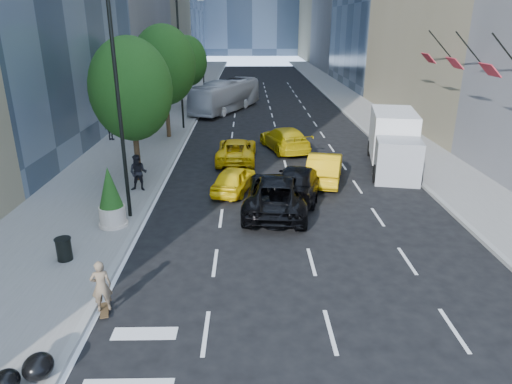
{
  "coord_description": "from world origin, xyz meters",
  "views": [
    {
      "loc": [
        -1.28,
        -14.6,
        8.14
      ],
      "look_at": [
        -0.96,
        3.0,
        1.6
      ],
      "focal_mm": 32.0,
      "sensor_mm": 36.0,
      "label": 1
    }
  ],
  "objects_px": {
    "black_sedan_mercedes": "(298,182)",
    "trash_can": "(64,250)",
    "city_bus": "(226,96)",
    "planter_shrub": "(111,198)",
    "box_truck": "(394,141)",
    "skateboarder": "(102,289)",
    "black_sedan_lincoln": "(277,193)"
  },
  "relations": [
    {
      "from": "black_sedan_lincoln",
      "to": "trash_can",
      "type": "xyz_separation_m",
      "value": [
        -7.91,
        -4.86,
        -0.28
      ]
    },
    {
      "from": "black_sedan_mercedes",
      "to": "trash_can",
      "type": "height_order",
      "value": "black_sedan_mercedes"
    },
    {
      "from": "skateboarder",
      "to": "box_truck",
      "type": "bearing_deg",
      "value": -147.11
    },
    {
      "from": "skateboarder",
      "to": "black_sedan_lincoln",
      "type": "bearing_deg",
      "value": -140.6
    },
    {
      "from": "box_truck",
      "to": "trash_can",
      "type": "bearing_deg",
      "value": -132.21
    },
    {
      "from": "skateboarder",
      "to": "planter_shrub",
      "type": "distance_m",
      "value": 6.18
    },
    {
      "from": "skateboarder",
      "to": "black_sedan_mercedes",
      "type": "height_order",
      "value": "skateboarder"
    },
    {
      "from": "skateboarder",
      "to": "trash_can",
      "type": "bearing_deg",
      "value": -68.43
    },
    {
      "from": "box_truck",
      "to": "planter_shrub",
      "type": "xyz_separation_m",
      "value": [
        -14.21,
        -8.3,
        -0.27
      ]
    },
    {
      "from": "black_sedan_mercedes",
      "to": "trash_can",
      "type": "relative_size",
      "value": 6.75
    },
    {
      "from": "skateboarder",
      "to": "box_truck",
      "type": "height_order",
      "value": "box_truck"
    },
    {
      "from": "trash_can",
      "to": "city_bus",
      "type": "bearing_deg",
      "value": 81.59
    },
    {
      "from": "planter_shrub",
      "to": "box_truck",
      "type": "bearing_deg",
      "value": 30.28
    },
    {
      "from": "black_sedan_mercedes",
      "to": "city_bus",
      "type": "bearing_deg",
      "value": -63.76
    },
    {
      "from": "city_bus",
      "to": "trash_can",
      "type": "relative_size",
      "value": 13.26
    },
    {
      "from": "city_bus",
      "to": "box_truck",
      "type": "distance_m",
      "value": 21.83
    },
    {
      "from": "skateboarder",
      "to": "trash_can",
      "type": "xyz_separation_m",
      "value": [
        -2.27,
        3.05,
        -0.26
      ]
    },
    {
      "from": "box_truck",
      "to": "planter_shrub",
      "type": "relative_size",
      "value": 2.76
    },
    {
      "from": "black_sedan_mercedes",
      "to": "city_bus",
      "type": "distance_m",
      "value": 24.18
    },
    {
      "from": "black_sedan_lincoln",
      "to": "box_truck",
      "type": "height_order",
      "value": "box_truck"
    },
    {
      "from": "black_sedan_lincoln",
      "to": "planter_shrub",
      "type": "xyz_separation_m",
      "value": [
        -6.99,
        -1.91,
        0.54
      ]
    },
    {
      "from": "planter_shrub",
      "to": "trash_can",
      "type": "bearing_deg",
      "value": -107.29
    },
    {
      "from": "black_sedan_mercedes",
      "to": "trash_can",
      "type": "distance_m",
      "value": 11.21
    },
    {
      "from": "skateboarder",
      "to": "city_bus",
      "type": "bearing_deg",
      "value": -108.93
    },
    {
      "from": "black_sedan_lincoln",
      "to": "box_truck",
      "type": "distance_m",
      "value": 9.68
    },
    {
      "from": "skateboarder",
      "to": "black_sedan_lincoln",
      "type": "relative_size",
      "value": 0.27
    },
    {
      "from": "skateboarder",
      "to": "black_sedan_mercedes",
      "type": "bearing_deg",
      "value": -140.39
    },
    {
      "from": "skateboarder",
      "to": "black_sedan_lincoln",
      "type": "height_order",
      "value": "black_sedan_lincoln"
    },
    {
      "from": "box_truck",
      "to": "planter_shrub",
      "type": "distance_m",
      "value": 16.46
    },
    {
      "from": "box_truck",
      "to": "trash_can",
      "type": "xyz_separation_m",
      "value": [
        -15.13,
        -11.25,
        -1.1
      ]
    },
    {
      "from": "planter_shrub",
      "to": "city_bus",
      "type": "bearing_deg",
      "value": 82.59
    },
    {
      "from": "box_truck",
      "to": "skateboarder",
      "type": "bearing_deg",
      "value": -120.81
    }
  ]
}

